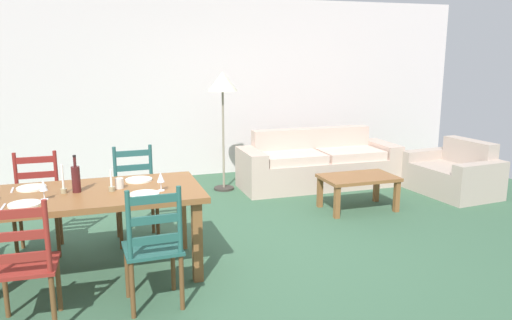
# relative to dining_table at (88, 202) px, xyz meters

# --- Properties ---
(ground_plane) EXTENTS (9.60, 9.60, 0.02)m
(ground_plane) POSITION_rel_dining_table_xyz_m (1.30, 0.10, -0.67)
(ground_plane) COLOR #385D42
(wall_far) EXTENTS (9.60, 0.16, 2.70)m
(wall_far) POSITION_rel_dining_table_xyz_m (1.30, 3.40, 0.69)
(wall_far) COLOR silver
(wall_far) RESTS_ON ground_plane
(dining_table) EXTENTS (1.90, 0.96, 0.75)m
(dining_table) POSITION_rel_dining_table_xyz_m (0.00, 0.00, 0.00)
(dining_table) COLOR brown
(dining_table) RESTS_ON ground_plane
(dining_chair_near_left) EXTENTS (0.44, 0.42, 0.96)m
(dining_chair_near_left) POSITION_rel_dining_table_xyz_m (-0.42, -0.77, -0.19)
(dining_chair_near_left) COLOR maroon
(dining_chair_near_left) RESTS_ON ground_plane
(dining_chair_near_right) EXTENTS (0.43, 0.42, 0.96)m
(dining_chair_near_right) POSITION_rel_dining_table_xyz_m (0.45, -0.72, -0.19)
(dining_chair_near_right) COLOR #23554D
(dining_chair_near_right) RESTS_ON ground_plane
(dining_chair_far_left) EXTENTS (0.43, 0.41, 0.96)m
(dining_chair_far_left) POSITION_rel_dining_table_xyz_m (-0.47, 0.75, -0.19)
(dining_chair_far_left) COLOR maroon
(dining_chair_far_left) RESTS_ON ground_plane
(dining_chair_far_right) EXTENTS (0.43, 0.41, 0.96)m
(dining_chair_far_right) POSITION_rel_dining_table_xyz_m (0.45, 0.78, -0.19)
(dining_chair_far_right) COLOR #245551
(dining_chair_far_right) RESTS_ON ground_plane
(dinner_plate_near_left) EXTENTS (0.24, 0.24, 0.02)m
(dinner_plate_near_left) POSITION_rel_dining_table_xyz_m (-0.45, -0.25, 0.10)
(dinner_plate_near_left) COLOR white
(dinner_plate_near_left) RESTS_ON dining_table
(fork_near_left) EXTENTS (0.02, 0.17, 0.01)m
(fork_near_left) POSITION_rel_dining_table_xyz_m (-0.60, -0.25, 0.09)
(fork_near_left) COLOR silver
(fork_near_left) RESTS_ON dining_table
(dinner_plate_near_right) EXTENTS (0.24, 0.24, 0.02)m
(dinner_plate_near_right) POSITION_rel_dining_table_xyz_m (0.45, -0.25, 0.10)
(dinner_plate_near_right) COLOR white
(dinner_plate_near_right) RESTS_ON dining_table
(fork_near_right) EXTENTS (0.03, 0.17, 0.01)m
(fork_near_right) POSITION_rel_dining_table_xyz_m (0.30, -0.25, 0.09)
(fork_near_right) COLOR silver
(fork_near_right) RESTS_ON dining_table
(dinner_plate_far_left) EXTENTS (0.24, 0.24, 0.02)m
(dinner_plate_far_left) POSITION_rel_dining_table_xyz_m (-0.45, 0.25, 0.10)
(dinner_plate_far_left) COLOR white
(dinner_plate_far_left) RESTS_ON dining_table
(fork_far_left) EXTENTS (0.02, 0.17, 0.01)m
(fork_far_left) POSITION_rel_dining_table_xyz_m (-0.60, 0.25, 0.09)
(fork_far_left) COLOR silver
(fork_far_left) RESTS_ON dining_table
(dinner_plate_far_right) EXTENTS (0.24, 0.24, 0.02)m
(dinner_plate_far_right) POSITION_rel_dining_table_xyz_m (0.45, 0.25, 0.10)
(dinner_plate_far_right) COLOR white
(dinner_plate_far_right) RESTS_ON dining_table
(fork_far_right) EXTENTS (0.02, 0.17, 0.01)m
(fork_far_right) POSITION_rel_dining_table_xyz_m (0.30, 0.25, 0.09)
(fork_far_right) COLOR silver
(fork_far_right) RESTS_ON dining_table
(wine_bottle) EXTENTS (0.07, 0.07, 0.32)m
(wine_bottle) POSITION_rel_dining_table_xyz_m (-0.08, 0.02, 0.20)
(wine_bottle) COLOR #471919
(wine_bottle) RESTS_ON dining_table
(wine_glass_near_left) EXTENTS (0.06, 0.06, 0.16)m
(wine_glass_near_left) POSITION_rel_dining_table_xyz_m (-0.32, -0.13, 0.20)
(wine_glass_near_left) COLOR white
(wine_glass_near_left) RESTS_ON dining_table
(wine_glass_near_right) EXTENTS (0.06, 0.06, 0.16)m
(wine_glass_near_right) POSITION_rel_dining_table_xyz_m (0.60, -0.15, 0.20)
(wine_glass_near_right) COLOR white
(wine_glass_near_right) RESTS_ON dining_table
(coffee_cup_primary) EXTENTS (0.07, 0.07, 0.09)m
(coffee_cup_primary) POSITION_rel_dining_table_xyz_m (0.27, 0.03, 0.13)
(coffee_cup_primary) COLOR beige
(coffee_cup_primary) RESTS_ON dining_table
(candle_tall) EXTENTS (0.05, 0.05, 0.24)m
(candle_tall) POSITION_rel_dining_table_xyz_m (-0.18, 0.02, 0.16)
(candle_tall) COLOR #998C66
(candle_tall) RESTS_ON dining_table
(candle_short) EXTENTS (0.05, 0.05, 0.18)m
(candle_short) POSITION_rel_dining_table_xyz_m (0.20, -0.04, 0.14)
(candle_short) COLOR #998C66
(candle_short) RESTS_ON dining_table
(couch) EXTENTS (2.28, 0.81, 0.80)m
(couch) POSITION_rel_dining_table_xyz_m (3.14, 2.18, -0.37)
(couch) COLOR #C2A796
(couch) RESTS_ON ground_plane
(coffee_table) EXTENTS (0.90, 0.56, 0.42)m
(coffee_table) POSITION_rel_dining_table_xyz_m (3.12, 0.96, -0.31)
(coffee_table) COLOR brown
(coffee_table) RESTS_ON ground_plane
(armchair_upholstered) EXTENTS (0.90, 1.23, 0.72)m
(armchair_upholstered) POSITION_rel_dining_table_xyz_m (4.75, 1.22, -0.41)
(armchair_upholstered) COLOR #AF9C8E
(armchair_upholstered) RESTS_ON ground_plane
(standing_lamp) EXTENTS (0.40, 0.40, 1.64)m
(standing_lamp) POSITION_rel_dining_table_xyz_m (1.78, 2.36, 0.75)
(standing_lamp) COLOR #332D28
(standing_lamp) RESTS_ON ground_plane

